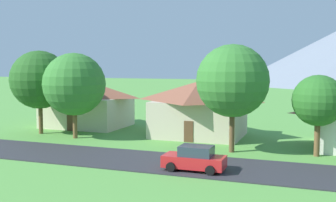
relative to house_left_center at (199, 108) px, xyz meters
The scene contains 8 objects.
road_strip 12.45m from the house_left_center, 77.49° to the right, with size 160.00×6.33×0.08m, color #2D2D33.
house_left_center is the anchor object (origin of this frame).
house_rightmost 14.23m from the house_left_center, behind, with size 9.74×7.48×5.37m.
tree_near_left 12.56m from the house_left_center, 154.72° to the right, with size 6.12×6.12×8.38m.
tree_left_of_center 16.79m from the house_left_center, 165.39° to the right, with size 6.06×6.06×8.70m.
tree_right_of_center 8.44m from the house_left_center, 53.94° to the right, with size 5.98×5.98×8.91m.
tree_near_right 12.66m from the house_left_center, 26.37° to the right, with size 4.03×4.03×6.45m.
parked_car_red_west_end 13.93m from the house_left_center, 75.32° to the right, with size 4.21×2.10×1.68m.
Camera 1 is at (8.54, 1.81, 7.22)m, focal length 43.72 mm.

